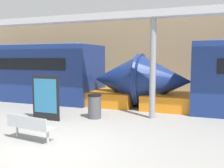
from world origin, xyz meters
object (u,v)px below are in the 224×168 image
train_right (20,73)px  bench_near (30,125)px  poster_board (46,98)px  support_column_near (153,69)px  trash_bin (95,106)px

train_right → bench_near: (5.68, -6.26, -1.04)m
poster_board → support_column_near: bearing=24.4°
train_right → support_column_near: support_column_near is taller
bench_near → poster_board: poster_board is taller
train_right → poster_board: train_right is taller
support_column_near → poster_board: bearing=-155.6°
bench_near → support_column_near: bearing=62.6°
train_right → poster_board: 6.16m
poster_board → support_column_near: 4.34m
bench_near → trash_bin: size_ratio=1.63×
train_right → support_column_near: 8.78m
bench_near → trash_bin: (0.63, 3.19, 0.02)m
support_column_near → trash_bin: bearing=-159.5°
poster_board → bench_near: bearing=-65.5°
train_right → trash_bin: train_right is taller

